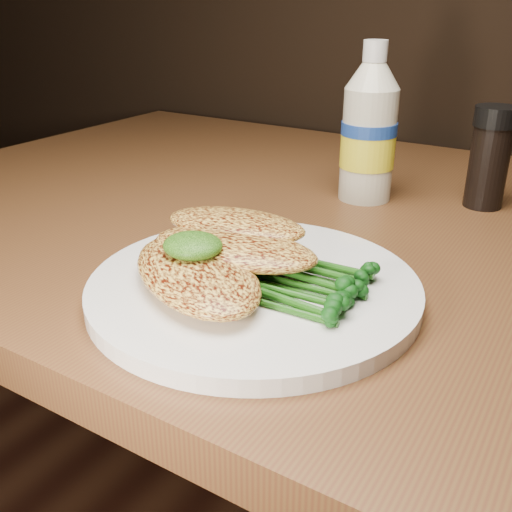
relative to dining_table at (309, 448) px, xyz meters
The scene contains 9 objects.
dining_table is the anchor object (origin of this frame).
plate 0.45m from the dining_table, 78.30° to the right, with size 0.29×0.29×0.01m, color white.
chicken_front 0.48m from the dining_table, 86.99° to the right, with size 0.17×0.09×0.03m, color #FAC64F.
chicken_mid 0.47m from the dining_table, 84.35° to the right, with size 0.16×0.08×0.02m, color #FAC64F.
chicken_back 0.46m from the dining_table, 89.95° to the right, with size 0.14×0.07×0.02m, color #FAC64F.
pesto_front 0.50m from the dining_table, 88.82° to the right, with size 0.05×0.05×0.02m, color #0F3508.
broccolini_bundle 0.47m from the dining_table, 68.29° to the right, with size 0.14×0.11×0.02m, color #1B4F11, non-canonical shape.
mayo_bottle 0.48m from the dining_table, 69.42° to the left, with size 0.07×0.07×0.19m, color beige, non-canonical shape.
pepper_grinder 0.48m from the dining_table, 36.25° to the left, with size 0.05×0.05×0.12m, color black, non-canonical shape.
Camera 1 is at (0.29, 0.43, 0.99)m, focal length 41.16 mm.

